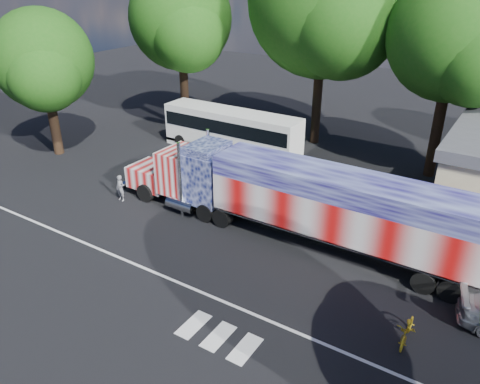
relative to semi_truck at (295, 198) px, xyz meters
The scene contains 10 objects.
ground 5.05m from the semi_truck, 132.98° to the right, with size 100.00×100.00×0.00m, color black.
lane_markings 7.55m from the semi_truck, 100.96° to the right, with size 30.00×2.67×0.01m.
semi_truck is the anchor object (origin of this frame).
coach_bus 12.85m from the semi_truck, 137.86° to the left, with size 10.89×2.53×3.17m.
woman 10.85m from the semi_truck, behind, with size 0.59×0.38×1.61m, color slate.
bicycle 8.49m from the semi_truck, 32.49° to the right, with size 0.65×1.88×0.99m, color gold.
tree_w_a 20.77m from the semi_truck, behind, with size 7.28×6.93×10.39m.
tree_ne_a 14.47m from the semi_truck, 70.51° to the left, with size 8.42×8.02×13.09m.
tree_nw_a 20.56m from the semi_truck, 144.79° to the left, with size 8.50×8.10×13.08m.
tree_n_mid 16.91m from the semi_truck, 109.61° to the left, with size 11.39×10.85×15.94m.
Camera 1 is at (12.03, -15.85, 12.77)m, focal length 35.00 mm.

